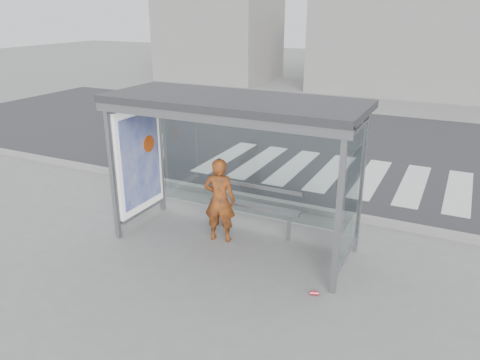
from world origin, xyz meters
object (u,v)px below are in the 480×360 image
object	(u,v)px
bus_shelter	(215,133)
bench	(254,205)
soda_can	(314,293)
person	(220,200)

from	to	relation	value
bus_shelter	bench	size ratio (longest dim) A/B	2.39
soda_can	bench	bearing A→B (deg)	138.19
person	bench	bearing A→B (deg)	-141.63
person	soda_can	size ratio (longest dim) A/B	12.48
bus_shelter	person	distance (m)	1.21
bus_shelter	soda_can	xyz separation A→B (m)	(2.15, -0.95, -1.95)
person	soda_can	bearing A→B (deg)	142.89
bus_shelter	bench	bearing A→B (deg)	45.82
bus_shelter	person	size ratio (longest dim) A/B	2.75
person	bench	xyz separation A→B (m)	(0.43, 0.54, -0.23)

